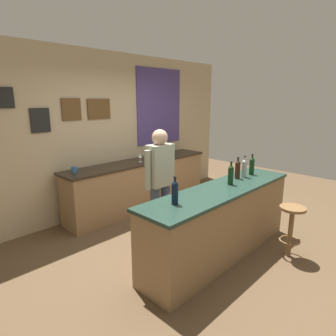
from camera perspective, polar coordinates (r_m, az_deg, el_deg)
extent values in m
plane|color=brown|center=(4.21, 5.49, -14.83)|extent=(10.00, 10.00, 0.00)
cube|color=tan|center=(5.25, -11.77, 6.75)|extent=(6.00, 0.06, 2.80)
cube|color=black|center=(4.62, -24.16, 8.68)|extent=(0.28, 0.02, 0.35)
cube|color=brown|center=(4.82, -18.74, 11.04)|extent=(0.32, 0.02, 0.34)
cube|color=brown|center=(5.07, -13.62, 11.40)|extent=(0.43, 0.02, 0.34)
cube|color=#4C3D7F|center=(5.96, -1.70, 12.15)|extent=(1.19, 0.02, 1.49)
cube|color=olive|center=(3.81, 10.41, -10.84)|extent=(2.46, 0.57, 0.88)
cube|color=#1E382D|center=(3.64, 10.72, -4.24)|extent=(2.51, 0.60, 0.04)
cube|color=olive|center=(5.39, -5.46, -3.42)|extent=(2.95, 0.53, 0.86)
cube|color=#2D2319|center=(5.27, -5.57, 1.26)|extent=(3.01, 0.56, 0.04)
cylinder|color=#384766|center=(4.10, -0.53, -8.91)|extent=(0.13, 0.13, 0.86)
cylinder|color=#384766|center=(3.98, -2.59, -9.69)|extent=(0.13, 0.13, 0.86)
cube|color=#9EA38E|center=(3.82, -1.61, 0.56)|extent=(0.36, 0.20, 0.56)
sphere|color=tan|center=(3.75, -1.65, 6.14)|extent=(0.21, 0.21, 0.21)
cylinder|color=#9EA38E|center=(3.98, 0.67, 0.65)|extent=(0.08, 0.08, 0.52)
cylinder|color=#9EA38E|center=(3.68, -4.07, -0.45)|extent=(0.08, 0.08, 0.52)
cylinder|color=brown|center=(4.08, 23.23, -11.86)|extent=(0.06, 0.06, 0.65)
torus|color=brown|center=(4.13, 23.09, -13.15)|extent=(0.26, 0.26, 0.02)
cylinder|color=brown|center=(3.96, 23.69, -7.39)|extent=(0.32, 0.32, 0.03)
cylinder|color=black|center=(3.01, 1.38, -5.43)|extent=(0.07, 0.07, 0.20)
sphere|color=black|center=(2.98, 1.40, -3.38)|extent=(0.07, 0.07, 0.07)
cylinder|color=black|center=(2.97, 1.40, -2.78)|extent=(0.03, 0.03, 0.09)
cylinder|color=black|center=(2.95, 1.40, -1.80)|extent=(0.03, 0.03, 0.02)
cylinder|color=black|center=(3.78, 12.40, -1.78)|extent=(0.07, 0.07, 0.20)
sphere|color=black|center=(3.75, 12.48, -0.12)|extent=(0.07, 0.07, 0.07)
cylinder|color=black|center=(3.74, 12.51, 0.36)|extent=(0.03, 0.03, 0.09)
cylinder|color=black|center=(3.73, 12.55, 1.16)|extent=(0.03, 0.03, 0.02)
cylinder|color=black|center=(4.09, 13.71, -0.68)|extent=(0.07, 0.07, 0.20)
sphere|color=black|center=(4.06, 13.80, 0.86)|extent=(0.07, 0.07, 0.07)
cylinder|color=black|center=(4.06, 13.82, 1.30)|extent=(0.03, 0.03, 0.09)
cylinder|color=black|center=(4.04, 13.87, 2.04)|extent=(0.03, 0.03, 0.02)
cylinder|color=#999E99|center=(4.18, 14.96, -0.43)|extent=(0.07, 0.07, 0.20)
sphere|color=#999E99|center=(4.16, 15.06, 1.07)|extent=(0.07, 0.07, 0.07)
cylinder|color=#999E99|center=(4.15, 15.08, 1.51)|extent=(0.03, 0.03, 0.09)
cylinder|color=black|center=(4.14, 15.13, 2.23)|extent=(0.03, 0.03, 0.02)
cylinder|color=black|center=(4.35, 16.36, 0.02)|extent=(0.07, 0.07, 0.20)
sphere|color=black|center=(4.33, 16.46, 1.46)|extent=(0.07, 0.07, 0.07)
cylinder|color=black|center=(4.32, 16.49, 1.88)|extent=(0.03, 0.03, 0.09)
cylinder|color=black|center=(4.31, 16.54, 2.57)|extent=(0.03, 0.03, 0.02)
cylinder|color=silver|center=(5.16, -5.58, 1.25)|extent=(0.06, 0.06, 0.00)
cylinder|color=silver|center=(5.15, -5.59, 1.69)|extent=(0.01, 0.01, 0.07)
cone|color=silver|center=(5.14, -5.61, 2.51)|extent=(0.07, 0.07, 0.08)
cylinder|color=silver|center=(5.37, -2.93, 1.79)|extent=(0.06, 0.06, 0.00)
cylinder|color=silver|center=(5.36, -2.94, 2.21)|extent=(0.01, 0.01, 0.07)
cone|color=silver|center=(5.35, -2.95, 3.00)|extent=(0.07, 0.07, 0.08)
cylinder|color=silver|center=(5.58, -3.04, 2.23)|extent=(0.06, 0.06, 0.00)
cylinder|color=silver|center=(5.57, -3.04, 2.63)|extent=(0.01, 0.01, 0.07)
cone|color=silver|center=(5.55, -3.05, 3.39)|extent=(0.07, 0.07, 0.08)
cylinder|color=#336699|center=(4.60, -18.30, -0.33)|extent=(0.08, 0.08, 0.09)
torus|color=#336699|center=(4.63, -17.68, -0.15)|extent=(0.06, 0.01, 0.06)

